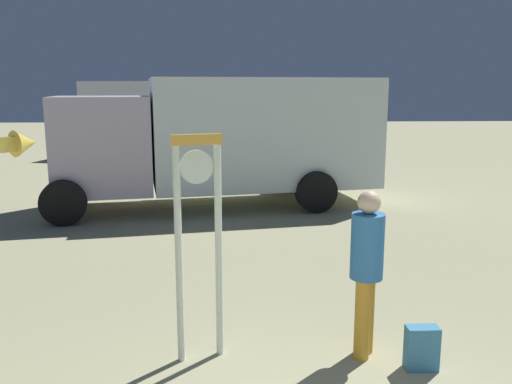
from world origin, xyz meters
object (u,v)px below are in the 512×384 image
box_truck_far (165,116)px  backpack (421,348)px  box_truck_near (226,136)px  person_near_clock (367,266)px  standing_clock (198,228)px

box_truck_far → backpack: bearing=-75.3°
box_truck_near → box_truck_far: 9.39m
person_near_clock → box_truck_near: box_truck_near is taller
standing_clock → backpack: size_ratio=5.16×
standing_clock → backpack: standing_clock is taller
standing_clock → box_truck_near: (0.22, 7.12, 0.25)m
person_near_clock → box_truck_far: box_truck_far is taller
backpack → box_truck_near: 7.83m
person_near_clock → backpack: 0.93m
person_near_clock → box_truck_near: 7.34m
box_truck_far → box_truck_near: bearing=-75.0°
standing_clock → person_near_clock: (1.64, -0.05, -0.39)m
standing_clock → person_near_clock: standing_clock is taller
person_near_clock → backpack: person_near_clock is taller
box_truck_near → box_truck_far: size_ratio=1.07×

